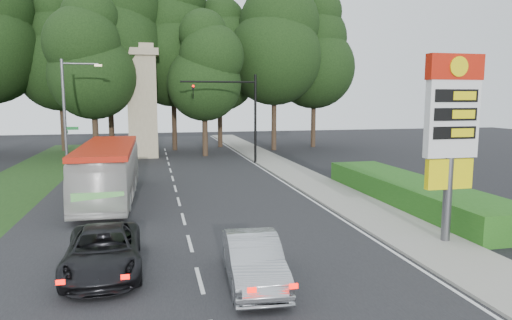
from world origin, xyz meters
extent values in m
plane|color=black|center=(0.00, 0.00, 0.00)|extent=(120.00, 120.00, 0.00)
cube|color=black|center=(0.00, 12.00, 0.01)|extent=(14.00, 80.00, 0.02)
cube|color=gray|center=(8.50, 12.00, 0.06)|extent=(3.00, 80.00, 0.12)
cube|color=#193814|center=(-9.50, 18.00, 0.01)|extent=(5.00, 50.00, 0.02)
cube|color=#1E5316|center=(11.50, 8.00, 0.60)|extent=(3.00, 14.00, 1.20)
cylinder|color=#59595E|center=(9.20, 2.00, 1.60)|extent=(0.32, 0.32, 3.20)
cube|color=yellow|center=(9.20, 2.00, 2.60)|extent=(1.80, 0.25, 1.10)
cube|color=silver|center=(9.20, 2.00, 4.60)|extent=(2.00, 0.35, 2.80)
cube|color=#AE1909|center=(9.20, 2.00, 6.40)|extent=(2.10, 0.40, 0.90)
cylinder|color=yellow|center=(9.20, 1.78, 6.40)|extent=(0.70, 0.05, 0.70)
cube|color=black|center=(9.20, 1.81, 5.40)|extent=(1.70, 0.04, 0.45)
cube|color=black|center=(9.20, 1.81, 4.75)|extent=(1.70, 0.04, 0.45)
cube|color=black|center=(9.20, 1.81, 4.10)|extent=(1.70, 0.04, 0.45)
cylinder|color=black|center=(7.00, 24.00, 3.60)|extent=(0.20, 0.20, 7.20)
cylinder|color=black|center=(4.00, 24.00, 6.60)|extent=(6.00, 0.14, 0.14)
imported|color=black|center=(2.00, 24.00, 6.35)|extent=(0.18, 0.22, 1.10)
sphere|color=#FF0C05|center=(2.00, 23.85, 6.25)|extent=(0.18, 0.18, 0.18)
cylinder|color=#59595E|center=(-7.20, 22.00, 4.00)|extent=(0.20, 0.20, 8.00)
cylinder|color=#59595E|center=(-6.00, 22.00, 7.70)|extent=(2.40, 0.12, 0.12)
cube|color=#FFE599|center=(-4.80, 22.00, 7.60)|extent=(0.50, 0.22, 0.14)
cube|color=#0C591E|center=(-6.75, 22.00, 3.20)|extent=(0.85, 0.04, 0.22)
cube|color=#0C591E|center=(-7.20, 22.45, 2.90)|extent=(0.04, 0.85, 0.22)
cube|color=gray|center=(-2.00, 30.00, 4.50)|extent=(2.50, 2.50, 9.00)
cube|color=gray|center=(-2.00, 30.00, 9.30)|extent=(3.00, 3.00, 0.60)
cube|color=gray|center=(-2.00, 30.00, 9.80)|extent=(2.20, 2.20, 0.50)
cylinder|color=#2D2116|center=(-10.00, 37.00, 2.70)|extent=(0.50, 0.50, 5.40)
sphere|color=black|center=(-10.00, 37.00, 8.25)|extent=(8.40, 8.40, 8.40)
sphere|color=black|center=(-10.00, 37.00, 11.25)|extent=(7.20, 7.20, 7.20)
sphere|color=black|center=(-10.00, 37.00, 13.80)|extent=(5.40, 5.40, 5.40)
cylinder|color=#2D2116|center=(-5.00, 33.00, 3.24)|extent=(0.50, 0.50, 6.48)
sphere|color=black|center=(-5.00, 33.00, 9.90)|extent=(10.08, 10.08, 10.08)
sphere|color=black|center=(-5.00, 33.00, 13.50)|extent=(8.64, 8.64, 8.64)
cylinder|color=#2D2116|center=(1.00, 35.00, 2.97)|extent=(0.50, 0.50, 5.94)
sphere|color=black|center=(1.00, 35.00, 9.08)|extent=(9.24, 9.24, 9.24)
sphere|color=black|center=(1.00, 35.00, 12.38)|extent=(7.92, 7.92, 7.92)
cylinder|color=#2D2116|center=(6.00, 37.00, 2.61)|extent=(0.50, 0.50, 5.22)
sphere|color=black|center=(6.00, 37.00, 7.97)|extent=(8.12, 8.12, 8.12)
sphere|color=black|center=(6.00, 37.00, 10.88)|extent=(6.96, 6.96, 6.96)
sphere|color=black|center=(6.00, 37.00, 13.34)|extent=(5.22, 5.22, 5.22)
cylinder|color=#2D2116|center=(11.00, 33.00, 3.06)|extent=(0.50, 0.50, 6.12)
sphere|color=black|center=(11.00, 33.00, 9.35)|extent=(9.52, 9.52, 9.52)
sphere|color=black|center=(11.00, 33.00, 12.75)|extent=(8.16, 8.16, 8.16)
cylinder|color=#2D2116|center=(16.00, 35.00, 2.79)|extent=(0.50, 0.50, 5.58)
sphere|color=black|center=(16.00, 35.00, 8.53)|extent=(8.68, 8.68, 8.68)
sphere|color=black|center=(16.00, 35.00, 11.62)|extent=(7.44, 7.44, 7.44)
sphere|color=black|center=(16.00, 35.00, 14.26)|extent=(5.58, 5.58, 5.58)
cylinder|color=#2D2116|center=(-6.00, 29.00, 2.34)|extent=(0.50, 0.50, 4.68)
sphere|color=black|center=(-6.00, 29.00, 7.15)|extent=(7.28, 7.28, 7.28)
sphere|color=black|center=(-6.00, 29.00, 9.75)|extent=(6.24, 6.24, 6.24)
sphere|color=black|center=(-6.00, 29.00, 11.96)|extent=(4.68, 4.68, 4.68)
cylinder|color=#2D2116|center=(3.50, 29.50, 2.16)|extent=(0.50, 0.50, 4.32)
sphere|color=black|center=(3.50, 29.50, 6.60)|extent=(6.72, 6.72, 6.72)
sphere|color=black|center=(3.50, 29.50, 9.00)|extent=(5.76, 5.76, 5.76)
sphere|color=black|center=(3.50, 29.50, 11.04)|extent=(4.32, 4.32, 4.32)
imported|color=silver|center=(-3.50, 12.31, 1.47)|extent=(2.65, 10.61, 2.95)
imported|color=#A0A3A8|center=(1.50, -0.02, 0.70)|extent=(1.78, 4.36, 1.41)
imported|color=black|center=(-2.80, 1.87, 0.67)|extent=(2.44, 4.93, 1.35)
camera|label=1|loc=(-1.22, -12.31, 5.31)|focal=32.00mm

